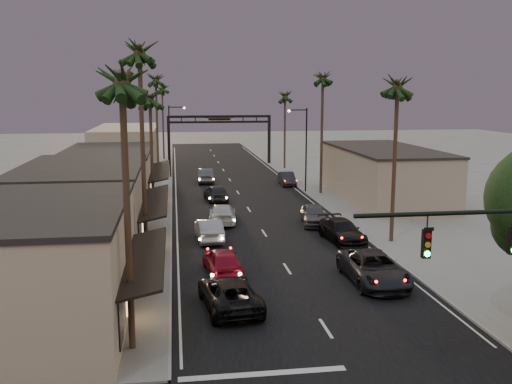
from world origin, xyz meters
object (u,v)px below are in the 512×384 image
object	(u,v)px
streetlight_right	(304,143)
palm_lb	(139,46)
streetlight_left	(172,135)
oncoming_red	(222,261)
arch	(219,127)
palm_rc	(285,93)
curbside_black	(342,231)
palm_ld	(156,77)
palm_ra	(398,80)
oncoming_silver	(209,230)
palm_lc	(150,94)
palm_far	(162,87)
oncoming_pickup	(229,293)
palm_la	(121,72)
palm_rb	(323,74)
curbside_near	(374,268)

from	to	relation	value
streetlight_right	palm_lb	distance (m)	28.89
streetlight_left	oncoming_red	xyz separation A→B (m)	(2.92, -39.38, -4.54)
arch	palm_lb	size ratio (longest dim) A/B	1.00
palm_rc	curbside_black	world-z (taller)	palm_rc
palm_ld	curbside_black	xyz separation A→B (m)	(13.79, -30.19, -11.63)
palm_ra	oncoming_silver	distance (m)	16.92
palm_lc	palm_ld	xyz separation A→B (m)	(0.00, 19.00, 1.95)
streetlight_right	oncoming_red	bearing A→B (deg)	-112.48
palm_lc	oncoming_red	size ratio (longest dim) A/B	2.62
palm_far	oncoming_pickup	bearing A→B (deg)	-86.31
oncoming_silver	palm_far	bearing A→B (deg)	-89.28
palm_far	curbside_black	distance (m)	55.90
palm_la	palm_lc	size ratio (longest dim) A/B	1.08
palm_lb	palm_far	world-z (taller)	palm_lb
streetlight_right	palm_rb	xyz separation A→B (m)	(1.68, -1.00, 7.09)
streetlight_left	palm_la	world-z (taller)	palm_la
palm_rc	palm_la	bearing A→B (deg)	-107.37
palm_la	palm_ra	size ratio (longest dim) A/B	1.00
streetlight_left	palm_lb	size ratio (longest dim) A/B	0.59
oncoming_red	oncoming_pickup	size ratio (longest dim) A/B	0.83
palm_la	oncoming_silver	bearing A→B (deg)	76.23
curbside_black	palm_rb	bearing A→B (deg)	73.77
palm_rb	curbside_black	distance (m)	22.70
oncoming_silver	oncoming_pickup	bearing A→B (deg)	87.15
palm_ld	oncoming_red	xyz separation A→B (m)	(4.60, -36.38, -11.62)
streetlight_right	oncoming_silver	world-z (taller)	streetlight_right
palm_rb	oncoming_pickup	xyz separation A→B (m)	(-12.72, -30.88, -11.64)
palm_ld	palm_rc	world-z (taller)	palm_ld
streetlight_left	oncoming_silver	world-z (taller)	streetlight_left
palm_rb	oncoming_red	bearing A→B (deg)	-116.40
palm_far	oncoming_silver	world-z (taller)	palm_far
palm_far	oncoming_red	xyz separation A→B (m)	(4.30, -59.38, -10.65)
streetlight_left	palm_lb	xyz separation A→B (m)	(-1.68, -36.00, 8.06)
palm_ld	curbside_black	distance (m)	35.17
palm_lc	palm_rb	distance (m)	19.07
palm_lb	oncoming_pickup	size ratio (longest dim) A/B	2.73
palm_lc	palm_ra	bearing A→B (deg)	-34.90
palm_ld	oncoming_red	bearing A→B (deg)	-82.79
palm_rb	curbside_black	world-z (taller)	palm_rb
streetlight_right	curbside_near	xyz separation A→B (m)	(-2.59, -29.21, -4.47)
oncoming_silver	oncoming_red	bearing A→B (deg)	88.65
palm_rc	curbside_near	xyz separation A→B (m)	(-4.27, -48.21, -9.61)
palm_rc	oncoming_red	xyz separation A→B (m)	(-12.60, -45.38, -9.68)
oncoming_pickup	curbside_near	bearing A→B (deg)	-168.70
streetlight_right	palm_lb	world-z (taller)	palm_lb
streetlight_left	palm_lb	bearing A→B (deg)	-92.67
palm_ld	streetlight_left	bearing A→B (deg)	60.75
palm_rc	palm_lb	bearing A→B (deg)	-112.27
oncoming_pickup	arch	bearing A→B (deg)	-100.38
streetlight_right	palm_lc	distance (m)	18.66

